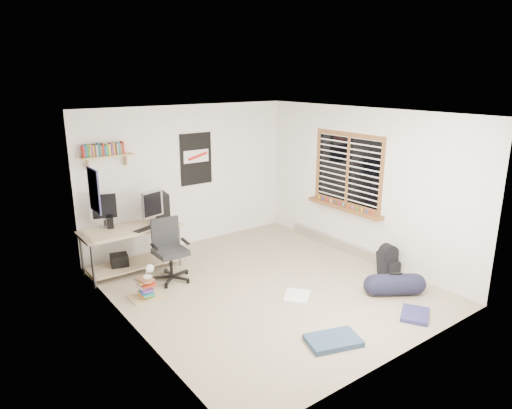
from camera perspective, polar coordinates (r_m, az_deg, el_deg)
floor at (r=6.81m, az=1.22°, el=-10.15°), size 4.00×4.50×0.01m
ceiling at (r=6.14m, az=1.36°, el=11.40°), size 4.00×4.50×0.01m
back_wall at (r=8.21m, az=-8.42°, el=3.50°), size 4.00×0.01×2.50m
left_wall at (r=5.42m, az=-15.73°, el=-3.37°), size 0.01×4.50×2.50m
right_wall at (r=7.72m, az=13.15°, el=2.47°), size 0.01×4.50×2.50m
desk at (r=7.44m, az=-15.27°, el=-5.33°), size 1.63×1.05×0.69m
monitor_left at (r=7.42m, az=-18.47°, el=-1.23°), size 0.41×0.22×0.44m
monitor_right at (r=7.37m, az=-12.74°, el=-0.99°), size 0.39×0.20×0.42m
pc_tower at (r=7.74m, az=-11.82°, el=-0.08°), size 0.25×0.43×0.43m
keyboard at (r=7.24m, az=-13.54°, el=-3.00°), size 0.47×0.30×0.02m
speaker_left at (r=7.37m, az=-17.76°, el=-2.26°), size 0.12×0.12×0.20m
speaker_right at (r=7.68m, az=-11.84°, el=-1.22°), size 0.09×0.09×0.17m
office_chair at (r=6.92m, az=-10.67°, el=-5.54°), size 0.68×0.68×0.94m
wall_shelf at (r=7.44m, az=-18.06°, el=5.79°), size 0.80×0.22×0.24m
poster_back_wall at (r=8.20m, az=-7.49°, el=5.66°), size 0.62×0.03×0.92m
poster_left_wall at (r=6.46m, az=-19.60°, el=1.67°), size 0.02×0.42×0.60m
window at (r=7.83m, az=11.31°, el=4.26°), size 0.10×1.50×1.26m
baseboard_heater at (r=8.21m, az=10.83°, el=-5.07°), size 0.08×2.50×0.18m
backpack at (r=7.37m, az=16.12°, el=-6.98°), size 0.33×0.29×0.38m
duffel_bag at (r=6.79m, az=16.94°, el=-9.64°), size 0.42×0.42×0.60m
tshirt at (r=6.50m, az=5.12°, el=-11.33°), size 0.52×0.51×0.04m
jeans_a at (r=5.57m, az=9.63°, el=-16.41°), size 0.70×0.56×0.07m
jeans_b at (r=6.35m, az=19.25°, el=-12.88°), size 0.54×0.50×0.05m
book_stack at (r=6.59m, az=-13.55°, el=-10.06°), size 0.45×0.40×0.27m
desk_lamp at (r=6.49m, az=-13.45°, el=-8.26°), size 0.19×0.24×0.21m
subwoofer at (r=7.52m, az=-16.69°, el=-7.06°), size 0.31×0.31×0.29m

